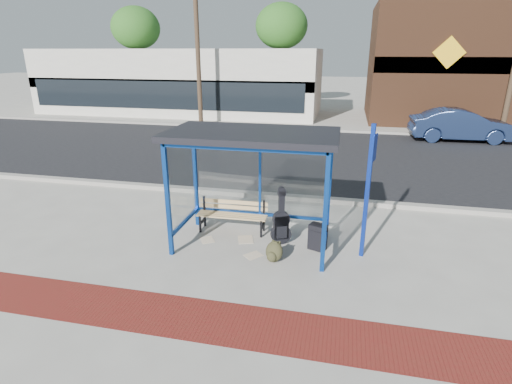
% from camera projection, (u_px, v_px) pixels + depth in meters
% --- Properties ---
extents(ground, '(120.00, 120.00, 0.00)m').
position_uv_depth(ground, '(252.00, 245.00, 8.45)').
color(ground, '#B2ADA0').
rests_on(ground, ground).
extents(brick_paver_strip, '(60.00, 1.00, 0.01)m').
position_uv_depth(brick_paver_strip, '(214.00, 321.00, 6.05)').
color(brick_paver_strip, maroon).
rests_on(brick_paver_strip, ground).
extents(curb_near, '(60.00, 0.25, 0.12)m').
position_uv_depth(curb_near, '(276.00, 196.00, 11.10)').
color(curb_near, gray).
rests_on(curb_near, ground).
extents(street_asphalt, '(60.00, 10.00, 0.00)m').
position_uv_depth(street_asphalt, '(298.00, 154.00, 15.81)').
color(street_asphalt, black).
rests_on(street_asphalt, ground).
extents(curb_far, '(60.00, 0.25, 0.12)m').
position_uv_depth(curb_far, '(310.00, 130.00, 20.48)').
color(curb_far, gray).
rests_on(curb_far, ground).
extents(far_sidewalk, '(60.00, 4.00, 0.01)m').
position_uv_depth(far_sidewalk, '(313.00, 124.00, 22.25)').
color(far_sidewalk, '#B2ADA0').
rests_on(far_sidewalk, ground).
extents(bus_shelter, '(3.30, 1.80, 2.42)m').
position_uv_depth(bus_shelter, '(253.00, 148.00, 7.82)').
color(bus_shelter, navy).
rests_on(bus_shelter, ground).
extents(storefront_white, '(18.00, 6.04, 4.00)m').
position_uv_depth(storefront_white, '(180.00, 81.00, 26.17)').
color(storefront_white, silver).
rests_on(storefront_white, ground).
extents(storefront_brown, '(10.00, 7.08, 6.40)m').
position_uv_depth(storefront_brown, '(461.00, 63.00, 22.76)').
color(storefront_brown, '#59331E').
rests_on(storefront_brown, ground).
extents(tree_left, '(3.60, 3.60, 7.03)m').
position_uv_depth(tree_left, '(136.00, 29.00, 29.73)').
color(tree_left, '#4C3826').
rests_on(tree_left, ground).
extents(tree_mid, '(3.60, 3.60, 7.03)m').
position_uv_depth(tree_mid, '(282.00, 27.00, 27.48)').
color(tree_mid, '#4C3826').
rests_on(tree_mid, ground).
extents(utility_pole_west, '(1.60, 0.24, 8.00)m').
position_uv_depth(utility_pole_west, '(198.00, 46.00, 20.63)').
color(utility_pole_west, '#4C3826').
rests_on(utility_pole_west, ground).
extents(bench, '(1.58, 0.42, 0.74)m').
position_uv_depth(bench, '(232.00, 213.00, 8.99)').
color(bench, black).
rests_on(bench, ground).
extents(guitar_bag, '(0.45, 0.29, 1.19)m').
position_uv_depth(guitar_bag, '(281.00, 225.00, 8.37)').
color(guitar_bag, black).
rests_on(guitar_bag, ground).
extents(suitcase, '(0.40, 0.33, 0.60)m').
position_uv_depth(suitcase, '(318.00, 237.00, 8.16)').
color(suitcase, black).
rests_on(suitcase, ground).
extents(backpack, '(0.39, 0.37, 0.41)m').
position_uv_depth(backpack, '(274.00, 252.00, 7.72)').
color(backpack, '#302F1A').
rests_on(backpack, ground).
extents(sign_post, '(0.15, 0.33, 2.65)m').
position_uv_depth(sign_post, '(369.00, 185.00, 7.51)').
color(sign_post, '#0E2A9A').
rests_on(sign_post, ground).
extents(newspaper_a, '(0.41, 0.44, 0.01)m').
position_uv_depth(newspaper_a, '(207.00, 240.00, 8.66)').
color(newspaper_a, white).
rests_on(newspaper_a, ground).
extents(newspaper_b, '(0.43, 0.43, 0.01)m').
position_uv_depth(newspaper_b, '(253.00, 255.00, 8.00)').
color(newspaper_b, white).
rests_on(newspaper_b, ground).
extents(newspaper_c, '(0.43, 0.48, 0.01)m').
position_uv_depth(newspaper_c, '(246.00, 240.00, 8.67)').
color(newspaper_c, white).
rests_on(newspaper_c, ground).
extents(parked_car, '(4.41, 1.69, 1.44)m').
position_uv_depth(parked_car, '(461.00, 125.00, 17.97)').
color(parked_car, '#1B2A4E').
rests_on(parked_car, ground).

